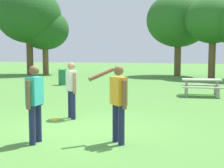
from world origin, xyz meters
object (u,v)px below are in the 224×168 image
at_px(person_thrower, 72,86).
at_px(person_catcher, 118,98).
at_px(trash_can_beside_table, 63,77).
at_px(frisbee, 55,119).
at_px(tree_slender_mid, 213,20).
at_px(tree_far_right, 178,20).
at_px(tree_broad_center, 45,30).
at_px(person_bystander, 35,99).
at_px(picnic_table_near, 201,84).
at_px(tree_tall_left, 29,16).

relative_size(person_thrower, person_catcher, 1.00).
bearing_deg(trash_can_beside_table, frisbee, -62.07).
height_order(person_thrower, trash_can_beside_table, person_thrower).
height_order(person_catcher, frisbee, person_catcher).
relative_size(person_thrower, tree_slender_mid, 0.26).
bearing_deg(tree_far_right, tree_broad_center, -169.27).
relative_size(person_bystander, picnic_table_near, 0.86).
relative_size(picnic_table_near, tree_tall_left, 0.24).
relative_size(person_catcher, frisbee, 5.57).
xyz_separation_m(trash_can_beside_table, tree_slender_mid, (8.35, 8.25, 3.99)).
distance_m(person_thrower, tree_slender_mid, 17.66).
bearing_deg(trash_can_beside_table, tree_broad_center, 128.01).
xyz_separation_m(picnic_table_near, trash_can_beside_table, (-8.37, 2.34, -0.08)).
bearing_deg(person_thrower, person_bystander, -79.63).
distance_m(person_thrower, picnic_table_near, 7.18).
distance_m(frisbee, tree_broad_center, 21.06).
distance_m(person_bystander, tree_broad_center, 23.15).
relative_size(picnic_table_near, tree_broad_center, 0.32).
bearing_deg(tree_tall_left, person_catcher, -50.60).
bearing_deg(frisbee, tree_tall_left, 126.92).
bearing_deg(person_bystander, tree_far_right, 90.58).
distance_m(picnic_table_near, trash_can_beside_table, 8.69).
distance_m(frisbee, tree_tall_left, 21.25).
bearing_deg(tree_slender_mid, person_bystander, -97.89).
bearing_deg(person_thrower, frisbee, -137.40).
bearing_deg(person_catcher, tree_far_right, 95.00).
height_order(person_thrower, picnic_table_near, person_thrower).
bearing_deg(person_bystander, tree_slender_mid, 82.11).
bearing_deg(person_catcher, frisbee, 147.10).
bearing_deg(tree_far_right, person_thrower, -90.71).
distance_m(frisbee, trash_can_beside_table, 10.31).
bearing_deg(picnic_table_near, frisbee, -117.65).
height_order(person_catcher, tree_far_right, tree_far_right).
distance_m(trash_can_beside_table, tree_tall_left, 11.60).
xyz_separation_m(picnic_table_near, tree_broad_center, (-14.79, 10.56, 3.59)).
relative_size(tree_broad_center, tree_slender_mid, 0.96).
bearing_deg(tree_far_right, tree_slender_mid, -37.08).
bearing_deg(tree_tall_left, tree_slender_mid, 3.26).
distance_m(picnic_table_near, tree_slender_mid, 11.29).
xyz_separation_m(picnic_table_near, tree_far_right, (-2.94, 12.80, 4.24)).
bearing_deg(tree_broad_center, picnic_table_near, -35.52).
relative_size(trash_can_beside_table, tree_broad_center, 0.16).
xyz_separation_m(frisbee, tree_broad_center, (-11.25, 17.32, 4.14)).
relative_size(person_catcher, tree_far_right, 0.23).
xyz_separation_m(trash_can_beside_table, tree_tall_left, (-7.53, 7.34, 4.88)).
height_order(tree_tall_left, tree_far_right, tree_tall_left).
relative_size(frisbee, tree_broad_center, 0.05).
xyz_separation_m(frisbee, trash_can_beside_table, (-4.82, 9.10, 0.47)).
height_order(picnic_table_near, tree_far_right, tree_far_right).
bearing_deg(frisbee, picnic_table_near, 62.35).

